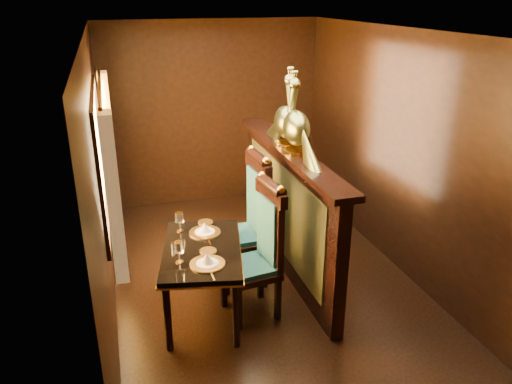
# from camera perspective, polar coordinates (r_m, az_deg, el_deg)

# --- Properties ---
(ground) EXTENTS (5.00, 5.00, 0.00)m
(ground) POSITION_cam_1_polar(r_m,az_deg,el_deg) (5.23, 1.21, -10.66)
(ground) COLOR black
(ground) RESTS_ON ground
(room_shell) EXTENTS (3.04, 5.04, 2.52)m
(room_shell) POSITION_cam_1_polar(r_m,az_deg,el_deg) (4.57, 0.27, 6.26)
(room_shell) COLOR black
(room_shell) RESTS_ON ground
(partition) EXTENTS (0.26, 2.70, 1.36)m
(partition) POSITION_cam_1_polar(r_m,az_deg,el_deg) (5.24, 3.61, -1.80)
(partition) COLOR black
(partition) RESTS_ON ground
(dining_table) EXTENTS (0.93, 1.28, 0.88)m
(dining_table) POSITION_cam_1_polar(r_m,az_deg,el_deg) (4.55, -6.25, -7.09)
(dining_table) COLOR black
(dining_table) RESTS_ON ground
(chair_left) EXTENTS (0.53, 0.55, 1.32)m
(chair_left) POSITION_cam_1_polar(r_m,az_deg,el_deg) (4.54, 0.73, -6.07)
(chair_left) COLOR black
(chair_left) RESTS_ON ground
(chair_right) EXTENTS (0.53, 0.56, 1.40)m
(chair_right) POSITION_cam_1_polar(r_m,az_deg,el_deg) (5.01, -0.63, -2.71)
(chair_right) COLOR black
(chair_right) RESTS_ON ground
(peacock_left) EXTENTS (0.25, 0.67, 0.80)m
(peacock_left) POSITION_cam_1_polar(r_m,az_deg,el_deg) (4.76, 4.67, 9.03)
(peacock_left) COLOR #1C5442
(peacock_left) RESTS_ON partition
(peacock_right) EXTENTS (0.25, 0.65, 0.78)m
(peacock_right) POSITION_cam_1_polar(r_m,az_deg,el_deg) (5.01, 3.54, 9.59)
(peacock_right) COLOR #1C5442
(peacock_right) RESTS_ON partition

